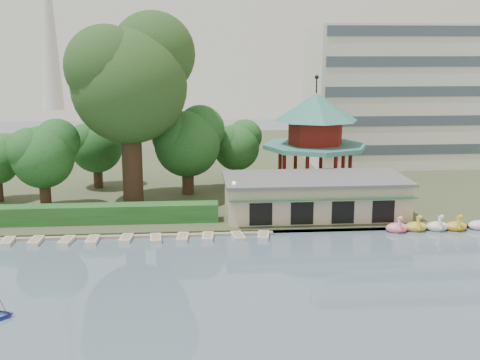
{
  "coord_description": "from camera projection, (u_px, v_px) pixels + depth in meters",
  "views": [
    {
      "loc": [
        -2.44,
        -37.11,
        17.13
      ],
      "look_at": [
        2.0,
        18.0,
        5.0
      ],
      "focal_mm": 45.0,
      "sensor_mm": 36.0,
      "label": 1
    }
  ],
  "objects": [
    {
      "name": "shore",
      "position": [
        209.0,
        163.0,
        90.58
      ],
      "size": [
        220.0,
        70.0,
        0.4
      ],
      "primitive_type": "cube",
      "color": "#424930",
      "rests_on": "ground"
    },
    {
      "name": "small_trees",
      "position": [
        109.0,
        148.0,
        68.29
      ],
      "size": [
        39.25,
        16.54,
        10.3
      ],
      "color": "#3A281C",
      "rests_on": "shore"
    },
    {
      "name": "office_building",
      "position": [
        431.0,
        100.0,
        88.18
      ],
      "size": [
        38.0,
        18.0,
        20.0
      ],
      "color": "silver",
      "rests_on": "shore"
    },
    {
      "name": "big_tree",
      "position": [
        131.0,
        76.0,
        63.69
      ],
      "size": [
        13.54,
        12.62,
        20.76
      ],
      "color": "#3A281C",
      "rests_on": "shore"
    },
    {
      "name": "boathouse",
      "position": [
        314.0,
        195.0,
        61.67
      ],
      "size": [
        18.6,
        9.39,
        3.9
      ],
      "color": "beige",
      "rests_on": "shore"
    },
    {
      "name": "swan_boats",
      "position": [
        479.0,
        225.0,
        58.03
      ],
      "size": [
        18.7,
        2.16,
        1.92
      ],
      "color": "pink",
      "rests_on": "ground"
    },
    {
      "name": "pavilion",
      "position": [
        315.0,
        132.0,
        70.49
      ],
      "size": [
        12.4,
        12.4,
        13.5
      ],
      "color": "beige",
      "rests_on": "shore"
    },
    {
      "name": "ground_plane",
      "position": [
        232.0,
        311.0,
        40.0
      ],
      "size": [
        220.0,
        220.0,
        0.0
      ],
      "primitive_type": "plane",
      "color": "slate",
      "rests_on": "ground"
    },
    {
      "name": "hedge",
      "position": [
        64.0,
        215.0,
        58.5
      ],
      "size": [
        30.0,
        2.0,
        1.8
      ],
      "primitive_type": "cube",
      "color": "#255B25",
      "rests_on": "shore"
    },
    {
      "name": "embankment",
      "position": [
        220.0,
        232.0,
        56.81
      ],
      "size": [
        220.0,
        0.6,
        0.3
      ],
      "primitive_type": "cube",
      "color": "gray",
      "rests_on": "ground"
    },
    {
      "name": "lamp_post",
      "position": [
        234.0,
        195.0,
        57.9
      ],
      "size": [
        0.36,
        0.36,
        4.28
      ],
      "color": "black",
      "rests_on": "shore"
    },
    {
      "name": "dock",
      "position": [
        91.0,
        236.0,
        55.77
      ],
      "size": [
        34.0,
        1.6,
        0.24
      ],
      "primitive_type": "cube",
      "color": "gray",
      "rests_on": "ground"
    },
    {
      "name": "moored_rowboats",
      "position": [
        95.0,
        240.0,
        54.43
      ],
      "size": [
        32.11,
        2.74,
        0.36
      ],
      "color": "beige",
      "rests_on": "ground"
    }
  ]
}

